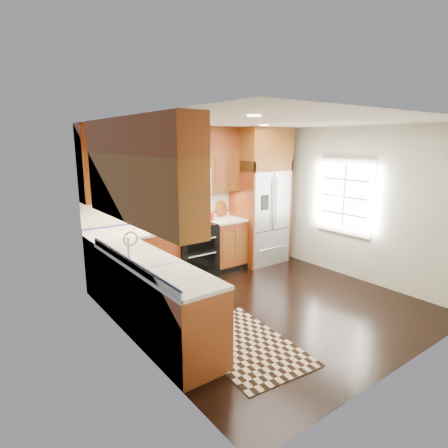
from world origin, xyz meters
TOP-DOWN VIEW (x-y plane):
  - ground at (0.00, 0.00)m, footprint 4.00×4.00m
  - wall_back at (0.00, 2.00)m, footprint 4.00×0.02m
  - wall_left at (-2.00, 0.00)m, footprint 0.02×4.00m
  - wall_right at (2.00, 0.00)m, footprint 0.02×4.00m
  - window at (1.98, 0.20)m, footprint 0.04×1.10m
  - base_cabinets at (-1.23, 0.90)m, footprint 2.85×3.00m
  - countertop at (-1.09, 1.01)m, footprint 2.86×3.01m
  - upper_cabinets at (-1.15, 1.09)m, footprint 2.85×3.00m
  - range at (-0.25, 1.67)m, footprint 0.76×0.67m
  - microwave at (-0.25, 1.80)m, footprint 0.76×0.40m
  - refrigerator at (1.30, 1.63)m, footprint 0.98×0.75m
  - sink_faucet at (-1.73, 0.23)m, footprint 0.54×0.44m
  - rug at (-0.98, -0.65)m, footprint 1.13×1.73m
  - knife_block at (-0.87, 1.89)m, footprint 0.11×0.15m
  - utensil_crock at (0.19, 1.72)m, footprint 0.16×0.16m
  - cutting_board at (0.59, 1.94)m, footprint 0.38×0.38m

SIDE VIEW (x-z plane):
  - ground at x=0.00m, z-range 0.00..0.00m
  - rug at x=-0.98m, z-range 0.00..0.01m
  - base_cabinets at x=-1.23m, z-range 0.00..0.90m
  - range at x=-0.25m, z-range 0.00..0.94m
  - countertop at x=-1.09m, z-range 0.90..0.94m
  - cutting_board at x=0.59m, z-range 0.94..0.96m
  - sink_faucet at x=-1.73m, z-range 0.81..1.18m
  - knife_block at x=-0.87m, z-range 0.91..1.19m
  - utensil_crock at x=0.19m, z-range 0.89..1.23m
  - wall_back at x=0.00m, z-range 0.00..2.60m
  - wall_left at x=-2.00m, z-range 0.00..2.60m
  - wall_right at x=2.00m, z-range 0.00..2.60m
  - refrigerator at x=1.30m, z-range 0.00..2.60m
  - window at x=1.98m, z-range 0.75..2.05m
  - microwave at x=-0.25m, z-range 1.45..1.87m
  - upper_cabinets at x=-1.15m, z-range 1.45..2.60m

